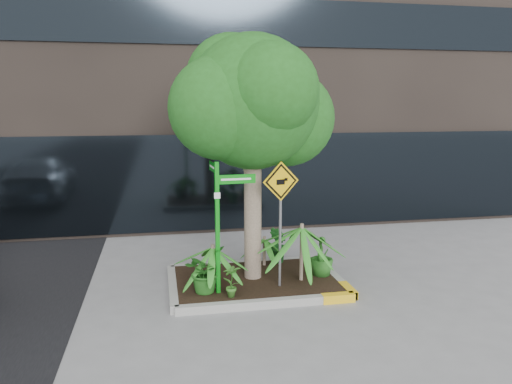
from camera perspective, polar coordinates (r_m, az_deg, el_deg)
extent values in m
plane|color=gray|center=(9.63, -0.92, -11.33)|extent=(80.00, 80.00, 0.00)
cube|color=#9E9E99|center=(10.93, -1.19, -8.25)|extent=(3.20, 0.15, 0.15)
cube|color=#9E9E99|center=(8.91, 1.31, -12.64)|extent=(3.20, 0.15, 0.15)
cube|color=#9E9E99|center=(9.75, -9.51, -10.72)|extent=(0.15, 2.20, 0.15)
cube|color=#9E9E99|center=(10.32, 8.80, -9.51)|extent=(0.15, 2.20, 0.15)
cube|color=yellow|center=(9.26, 9.37, -11.88)|extent=(0.60, 0.17, 0.15)
cube|color=black|center=(9.90, -0.08, -9.98)|extent=(3.05, 2.05, 0.06)
cylinder|color=tan|center=(9.57, -0.37, -1.68)|extent=(0.33, 0.33, 3.13)
cylinder|color=tan|center=(9.43, 0.24, 5.18)|extent=(0.59, 0.17, 1.01)
sphere|color=#1E5618|center=(9.37, -0.39, 10.25)|extent=(2.50, 2.50, 2.50)
sphere|color=#1E5618|center=(9.84, 3.49, 8.41)|extent=(1.88, 1.88, 1.88)
sphere|color=#1E5618|center=(9.07, -4.08, 9.57)|extent=(1.88, 1.88, 1.88)
sphere|color=#1E5618|center=(8.80, 1.74, 11.61)|extent=(1.67, 1.67, 1.67)
sphere|color=#1E5618|center=(9.84, -2.80, 12.66)|extent=(1.77, 1.77, 1.77)
cylinder|color=tan|center=(9.66, 5.22, -6.85)|extent=(0.07, 0.07, 1.12)
cylinder|color=tan|center=(9.29, -4.92, -8.47)|extent=(0.07, 0.07, 0.84)
cylinder|color=tan|center=(10.55, 0.95, -6.74)|extent=(0.07, 0.07, 0.62)
imported|color=#21611B|center=(9.14, -5.92, -8.88)|extent=(0.99, 0.99, 0.81)
imported|color=#286C20|center=(10.02, 7.52, -7.14)|extent=(0.58, 0.58, 0.83)
imported|color=#347123|center=(8.90, -2.79, -10.06)|extent=(0.37, 0.37, 0.60)
imported|color=#19561C|center=(10.69, 2.59, -6.02)|extent=(0.50, 0.50, 0.80)
cube|color=#0C8713|center=(8.87, -4.42, -4.67)|extent=(0.08, 0.08, 2.53)
cube|color=#0C8713|center=(8.74, -2.30, 1.48)|extent=(0.70, 0.07, 0.16)
cube|color=#0C8713|center=(8.99, -4.92, 2.85)|extent=(0.07, 0.70, 0.16)
cube|color=white|center=(8.73, -2.29, 1.47)|extent=(0.54, 0.04, 0.04)
cube|color=white|center=(8.98, -5.01, 2.85)|extent=(0.04, 0.54, 0.04)
cube|color=white|center=(8.68, -4.45, -0.41)|extent=(0.11, 0.01, 0.11)
cylinder|color=slate|center=(9.19, 2.78, -4.35)|extent=(0.06, 0.07, 2.16)
cube|color=yellow|center=(8.98, 2.87, 1.23)|extent=(0.70, 0.20, 0.72)
cube|color=black|center=(8.97, 2.89, 1.22)|extent=(0.62, 0.16, 0.64)
cube|color=yellow|center=(8.96, 2.90, 1.22)|extent=(0.53, 0.14, 0.55)
cube|color=black|center=(8.96, 2.83, 1.14)|extent=(0.17, 0.05, 0.10)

